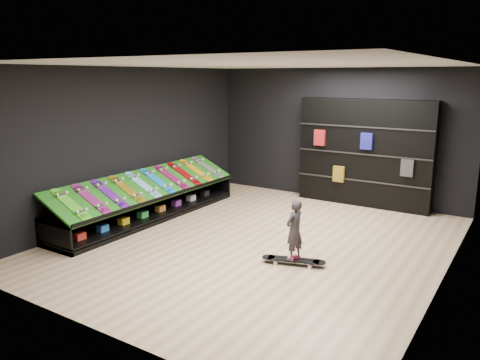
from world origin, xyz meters
The scene contains 21 objects.
floor centered at (0.00, 0.00, 0.00)m, with size 6.00×7.00×0.01m, color #D1B58D.
ceiling centered at (0.00, 0.00, 3.00)m, with size 6.00×7.00×0.01m, color white.
wall_back centered at (0.00, 3.50, 1.50)m, with size 6.00×0.02×3.00m, color black.
wall_front centered at (0.00, -3.50, 1.50)m, with size 6.00×0.02×3.00m, color black.
wall_left centered at (-3.00, 0.00, 1.50)m, with size 0.02×7.00×3.00m, color black.
wall_right centered at (3.00, 0.00, 1.50)m, with size 0.02×7.00×3.00m, color black.
display_rack centered at (-2.55, 0.00, 0.25)m, with size 0.90×4.50×0.50m, color black, non-canonical shape.
turf_ramp centered at (-2.50, 0.00, 0.71)m, with size 1.00×4.50×0.04m, color #14590E.
back_shelving centered at (0.74, 3.32, 1.17)m, with size 2.92×0.34×2.34m, color black.
floor_skateboard centered at (0.98, -0.59, 0.05)m, with size 0.98×0.22×0.09m, color black, non-canonical shape.
child centered at (0.98, -0.59, 0.37)m, with size 0.21×0.15×0.56m, color black.
display_board_0 centered at (-2.49, -1.90, 0.74)m, with size 0.98×0.22×0.09m, color green, non-canonical shape.
display_board_1 centered at (-2.49, -1.48, 0.74)m, with size 0.98×0.22×0.09m, color #2626BF, non-canonical shape.
display_board_2 centered at (-2.49, -1.06, 0.74)m, with size 0.98×0.22×0.09m, color purple, non-canonical shape.
display_board_3 centered at (-2.49, -0.63, 0.74)m, with size 0.98×0.22×0.09m, color yellow, non-canonical shape.
display_board_4 centered at (-2.49, -0.21, 0.74)m, with size 0.98×0.22×0.09m, color #0CB2E5, non-canonical shape.
display_board_5 centered at (-2.49, 0.21, 0.74)m, with size 0.98×0.22×0.09m, color blue, non-canonical shape.
display_board_6 centered at (-2.49, 0.63, 0.74)m, with size 0.98×0.22×0.09m, color #E5198C, non-canonical shape.
display_board_7 centered at (-2.49, 1.06, 0.74)m, with size 0.98×0.22×0.09m, color red, non-canonical shape.
display_board_8 centered at (-2.49, 1.48, 0.74)m, with size 0.98×0.22×0.09m, color orange, non-canonical shape.
display_board_9 centered at (-2.49, 1.90, 0.74)m, with size 0.98×0.22×0.09m, color black, non-canonical shape.
Camera 1 is at (3.91, -6.67, 2.83)m, focal length 35.00 mm.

